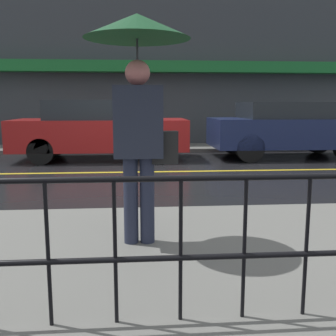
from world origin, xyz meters
TOP-DOWN VIEW (x-y plane):
  - ground_plane at (0.00, 0.00)m, footprint 80.00×80.00m
  - sidewalk_near at (0.00, -4.75)m, footprint 28.00×2.92m
  - sidewalk_far at (0.00, 4.14)m, footprint 28.00×1.70m
  - lane_marking at (0.00, 0.00)m, footprint 25.20×0.12m
  - building_storefront at (0.00, 5.11)m, footprint 28.00×0.85m
  - railing_foreground at (-0.00, -5.96)m, footprint 12.00×0.04m
  - pedestrian at (0.16, -4.57)m, footprint 0.95×0.95m
  - car_red at (-0.81, 2.03)m, footprint 4.36×1.82m
  - car_navy at (4.13, 2.03)m, footprint 4.05×1.88m

SIDE VIEW (x-z plane):
  - ground_plane at x=0.00m, z-range 0.00..0.00m
  - lane_marking at x=0.00m, z-range 0.00..0.01m
  - sidewalk_near at x=0.00m, z-range 0.00..0.11m
  - sidewalk_far at x=0.00m, z-range 0.00..0.11m
  - railing_foreground at x=0.00m, z-range 0.23..1.13m
  - car_navy at x=4.13m, z-range 0.04..1.51m
  - car_red at x=-0.81m, z-range 0.02..1.53m
  - pedestrian at x=0.16m, z-range 0.65..2.74m
  - building_storefront at x=0.00m, z-range -0.02..5.66m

